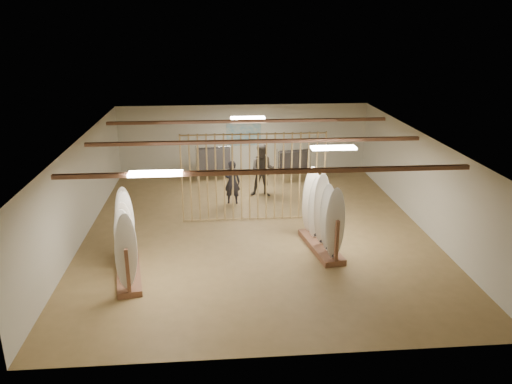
{
  "coord_description": "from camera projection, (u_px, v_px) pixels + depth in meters",
  "views": [
    {
      "loc": [
        -1.15,
        -13.77,
        5.97
      ],
      "look_at": [
        0.0,
        0.0,
        1.2
      ],
      "focal_mm": 35.0,
      "sensor_mm": 36.0,
      "label": 1
    }
  ],
  "objects": [
    {
      "name": "clothing_rack_b",
      "position": [
        294.0,
        161.0,
        19.11
      ],
      "size": [
        1.24,
        0.48,
        1.34
      ],
      "rotation": [
        0.0,
        0.0,
        0.15
      ],
      "color": "silver",
      "rests_on": "floor"
    },
    {
      "name": "wall_right",
      "position": [
        422.0,
        181.0,
        14.95
      ],
      "size": [
        0.0,
        12.0,
        12.0
      ],
      "primitive_type": "plane",
      "rotation": [
        1.57,
        0.0,
        -1.57
      ],
      "color": "beige",
      "rests_on": "ground"
    },
    {
      "name": "rack_left",
      "position": [
        126.0,
        248.0,
        12.21
      ],
      "size": [
        0.99,
        2.57,
        2.02
      ],
      "rotation": [
        0.0,
        0.0,
        0.18
      ],
      "color": "brown",
      "rests_on": "floor"
    },
    {
      "name": "poster",
      "position": [
        244.0,
        135.0,
        20.13
      ],
      "size": [
        1.4,
        0.03,
        0.9
      ],
      "primitive_type": "cube",
      "color": "teal",
      "rests_on": "ground"
    },
    {
      "name": "light_panels",
      "position": [
        256.0,
        141.0,
        14.12
      ],
      "size": [
        1.2,
        0.35,
        0.06
      ],
      "primitive_type": "cube",
      "color": "white",
      "rests_on": "ground"
    },
    {
      "name": "floor",
      "position": [
        256.0,
        230.0,
        15.02
      ],
      "size": [
        12.0,
        12.0,
        0.0
      ],
      "primitive_type": "plane",
      "color": "olive",
      "rests_on": "ground"
    },
    {
      "name": "wall_back",
      "position": [
        244.0,
        139.0,
        20.21
      ],
      "size": [
        12.0,
        0.0,
        12.0
      ],
      "primitive_type": "plane",
      "rotation": [
        1.57,
        0.0,
        0.0
      ],
      "color": "beige",
      "rests_on": "ground"
    },
    {
      "name": "shopper_b",
      "position": [
        263.0,
        167.0,
        17.56
      ],
      "size": [
        1.13,
        0.94,
        2.14
      ],
      "primitive_type": "imported",
      "rotation": [
        0.0,
        0.0,
        -0.14
      ],
      "color": "#3F3931",
      "rests_on": "floor"
    },
    {
      "name": "bamboo_partition",
      "position": [
        254.0,
        177.0,
        15.31
      ],
      "size": [
        4.45,
        0.05,
        2.78
      ],
      "color": "tan",
      "rests_on": "ground"
    },
    {
      "name": "rack_right",
      "position": [
        322.0,
        225.0,
        13.51
      ],
      "size": [
        0.92,
        2.27,
        2.1
      ],
      "rotation": [
        0.0,
        0.0,
        0.16
      ],
      "color": "brown",
      "rests_on": "floor"
    },
    {
      "name": "wall_front",
      "position": [
        284.0,
        291.0,
        8.91
      ],
      "size": [
        12.0,
        0.0,
        12.0
      ],
      "primitive_type": "plane",
      "rotation": [
        -1.57,
        0.0,
        0.0
      ],
      "color": "beige",
      "rests_on": "ground"
    },
    {
      "name": "clothing_rack_a",
      "position": [
        214.0,
        159.0,
        19.2
      ],
      "size": [
        1.32,
        0.48,
        1.42
      ],
      "rotation": [
        0.0,
        0.0,
        0.12
      ],
      "color": "silver",
      "rests_on": "floor"
    },
    {
      "name": "ceiling",
      "position": [
        256.0,
        139.0,
        14.1
      ],
      "size": [
        12.0,
        12.0,
        0.0
      ],
      "primitive_type": "plane",
      "rotation": [
        3.14,
        0.0,
        0.0
      ],
      "color": "gray",
      "rests_on": "ground"
    },
    {
      "name": "shopper_a",
      "position": [
        232.0,
        179.0,
        16.92
      ],
      "size": [
        0.68,
        0.5,
        1.72
      ],
      "primitive_type": "imported",
      "rotation": [
        0.0,
        0.0,
        3.01
      ],
      "color": "#232128",
      "rests_on": "floor"
    },
    {
      "name": "ceiling_slats",
      "position": [
        256.0,
        141.0,
        14.13
      ],
      "size": [
        9.5,
        6.12,
        0.1
      ],
      "primitive_type": "cube",
      "color": "brown",
      "rests_on": "ground"
    },
    {
      "name": "wall_left",
      "position": [
        81.0,
        190.0,
        14.17
      ],
      "size": [
        0.0,
        12.0,
        12.0
      ],
      "primitive_type": "plane",
      "rotation": [
        1.57,
        0.0,
        1.57
      ],
      "color": "beige",
      "rests_on": "ground"
    }
  ]
}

